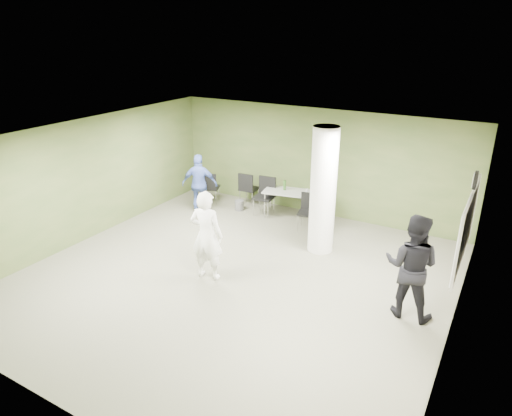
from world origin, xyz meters
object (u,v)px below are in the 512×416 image
Objects in this scene: woman_white at (207,236)px; man_blue at (200,184)px; chair_back_left at (210,186)px; man_black at (411,266)px; folding_table at (293,193)px.

man_blue is (-2.16, 2.69, -0.11)m from woman_white.
woman_white reaches higher than man_blue.
man_black is at bearing 135.16° from chair_back_left.
folding_table is at bearing 178.95° from man_blue.
man_black reaches higher than chair_back_left.
chair_back_left is at bearing -65.96° from woman_white.
man_black reaches higher than folding_table.
chair_back_left is 4.15m from woman_white.
man_blue is at bearing -18.55° from man_black.
man_black reaches higher than woman_white.
chair_back_left is 0.49× the size of man_black.
man_blue reaches higher than folding_table.
man_black is at bearing 179.90° from woman_white.
woman_white is 0.98× the size of man_black.
folding_table is 0.88× the size of woman_white.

